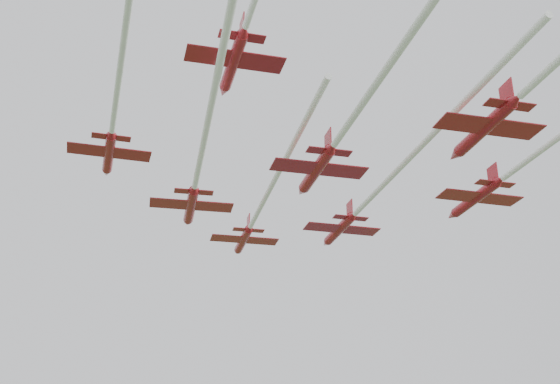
# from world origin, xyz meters

# --- Properties ---
(jet_lead) EXTENTS (18.55, 48.21, 2.85)m
(jet_lead) POSITION_xyz_m (-5.38, 9.09, 60.48)
(jet_lead) COLOR #A51721
(jet_row2_left) EXTENTS (18.46, 51.53, 2.94)m
(jet_row2_left) POSITION_xyz_m (-9.20, -8.95, 58.97)
(jet_row2_left) COLOR #A51721
(jet_row2_right) EXTENTS (21.08, 50.39, 2.94)m
(jet_row2_right) POSITION_xyz_m (9.03, 1.73, 59.15)
(jet_row2_right) COLOR #A51721
(jet_row3_left) EXTENTS (21.33, 49.23, 2.40)m
(jet_row3_left) POSITION_xyz_m (-12.37, -26.28, 58.14)
(jet_row3_left) COLOR #A51721
(jet_row3_mid) EXTENTS (24.48, 62.03, 2.88)m
(jet_row3_mid) POSITION_xyz_m (8.63, -25.90, 57.22)
(jet_row3_mid) COLOR #A51721
(jet_row3_right) EXTENTS (22.54, 53.47, 2.91)m
(jet_row3_right) POSITION_xyz_m (25.38, -10.29, 58.47)
(jet_row3_right) COLOR #A51721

